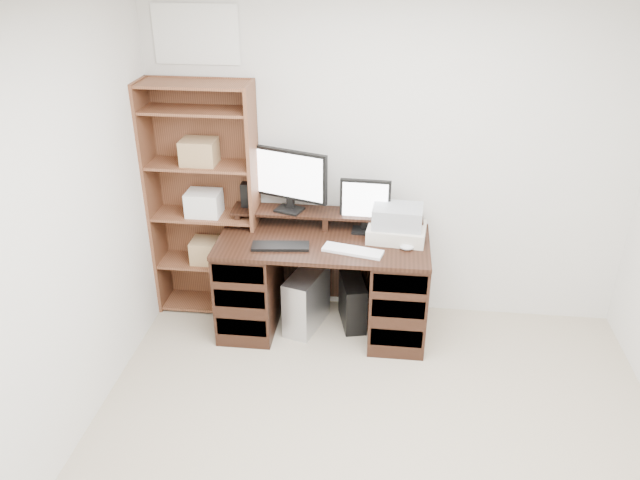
% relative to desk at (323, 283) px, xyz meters
% --- Properties ---
extents(room, '(3.54, 4.04, 2.54)m').
position_rel_desk_xyz_m(room, '(0.43, -1.64, 0.86)').
color(room, '#B4A58C').
rests_on(room, ground).
extents(desk, '(1.50, 0.70, 0.75)m').
position_rel_desk_xyz_m(desk, '(0.00, 0.00, 0.00)').
color(desk, black).
rests_on(desk, ground).
extents(riser_shelf, '(1.40, 0.22, 0.12)m').
position_rel_desk_xyz_m(riser_shelf, '(0.00, 0.21, 0.45)').
color(riser_shelf, black).
rests_on(riser_shelf, desk).
extents(monitor_wide, '(0.56, 0.23, 0.46)m').
position_rel_desk_xyz_m(monitor_wide, '(-0.27, 0.21, 0.74)').
color(monitor_wide, black).
rests_on(monitor_wide, riser_shelf).
extents(monitor_small, '(0.36, 0.14, 0.40)m').
position_rel_desk_xyz_m(monitor_small, '(0.28, 0.17, 0.58)').
color(monitor_small, black).
rests_on(monitor_small, desk).
extents(speaker, '(0.07, 0.07, 0.18)m').
position_rel_desk_xyz_m(speaker, '(-0.60, 0.24, 0.57)').
color(speaker, black).
rests_on(speaker, riser_shelf).
extents(keyboard_black, '(0.41, 0.17, 0.02)m').
position_rel_desk_xyz_m(keyboard_black, '(-0.28, -0.16, 0.37)').
color(keyboard_black, black).
rests_on(keyboard_black, desk).
extents(keyboard_white, '(0.43, 0.21, 0.02)m').
position_rel_desk_xyz_m(keyboard_white, '(0.22, -0.17, 0.37)').
color(keyboard_white, white).
rests_on(keyboard_white, desk).
extents(mouse, '(0.11, 0.09, 0.04)m').
position_rel_desk_xyz_m(mouse, '(0.59, -0.10, 0.38)').
color(mouse, silver).
rests_on(mouse, desk).
extents(printer, '(0.43, 0.34, 0.10)m').
position_rel_desk_xyz_m(printer, '(0.51, 0.07, 0.41)').
color(printer, beige).
rests_on(printer, desk).
extents(basket, '(0.36, 0.27, 0.15)m').
position_rel_desk_xyz_m(basket, '(0.51, 0.07, 0.53)').
color(basket, '#999DA3').
rests_on(basket, printer).
extents(tower_silver, '(0.32, 0.49, 0.45)m').
position_rel_desk_xyz_m(tower_silver, '(-0.13, 0.01, -0.17)').
color(tower_silver, '#BBBDC2').
rests_on(tower_silver, ground).
extents(tower_black, '(0.24, 0.40, 0.37)m').
position_rel_desk_xyz_m(tower_black, '(0.22, 0.08, -0.20)').
color(tower_black, black).
rests_on(tower_black, ground).
extents(bookshelf, '(0.80, 0.30, 1.80)m').
position_rel_desk_xyz_m(bookshelf, '(-0.91, 0.21, 0.53)').
color(bookshelf, brown).
rests_on(bookshelf, ground).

